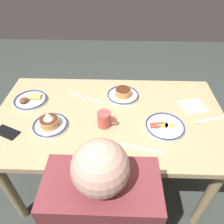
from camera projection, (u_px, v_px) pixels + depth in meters
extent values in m
plane|color=#353B37|center=(110.00, 179.00, 1.83)|extent=(6.00, 6.00, 0.00)
cube|color=tan|center=(110.00, 117.00, 1.35)|extent=(1.47, 0.83, 0.04)
cylinder|color=#97835D|center=(185.00, 126.00, 1.82)|extent=(0.06, 0.06, 0.71)
cylinder|color=#97835D|center=(39.00, 122.00, 1.85)|extent=(0.06, 0.06, 0.71)
cylinder|color=#97835D|center=(208.00, 197.00, 1.34)|extent=(0.06, 0.06, 0.71)
cylinder|color=#97835D|center=(10.00, 190.00, 1.37)|extent=(0.06, 0.06, 0.71)
cylinder|color=white|center=(31.00, 101.00, 1.44)|extent=(0.22, 0.22, 0.01)
torus|color=navy|center=(30.00, 99.00, 1.43)|extent=(0.22, 0.22, 0.01)
cube|color=tan|center=(34.00, 97.00, 1.45)|extent=(0.10, 0.07, 0.02)
ellipsoid|color=brown|center=(23.00, 102.00, 1.40)|extent=(0.04, 0.03, 0.03)
ellipsoid|color=brown|center=(25.00, 100.00, 1.41)|extent=(0.05, 0.04, 0.04)
ellipsoid|color=brown|center=(23.00, 100.00, 1.40)|extent=(0.05, 0.04, 0.04)
cylinder|color=white|center=(123.00, 96.00, 1.48)|extent=(0.22, 0.22, 0.01)
torus|color=navy|center=(123.00, 94.00, 1.48)|extent=(0.22, 0.22, 0.01)
cylinder|color=tan|center=(123.00, 94.00, 1.47)|extent=(0.11, 0.11, 0.01)
cylinder|color=gold|center=(123.00, 93.00, 1.47)|extent=(0.11, 0.11, 0.01)
cylinder|color=#D89048|center=(123.00, 92.00, 1.46)|extent=(0.11, 0.11, 0.01)
cylinder|color=tan|center=(123.00, 90.00, 1.45)|extent=(0.11, 0.11, 0.01)
cylinder|color=#4C2814|center=(123.00, 89.00, 1.45)|extent=(0.10, 0.10, 0.00)
cylinder|color=white|center=(165.00, 127.00, 1.25)|extent=(0.23, 0.23, 0.01)
torus|color=navy|center=(165.00, 126.00, 1.24)|extent=(0.23, 0.23, 0.01)
cylinder|color=white|center=(171.00, 126.00, 1.24)|extent=(0.08, 0.08, 0.01)
sphere|color=yellow|center=(172.00, 126.00, 1.23)|extent=(0.03, 0.03, 0.03)
cylinder|color=white|center=(163.00, 125.00, 1.25)|extent=(0.07, 0.07, 0.01)
sphere|color=yellow|center=(163.00, 126.00, 1.23)|extent=(0.03, 0.03, 0.03)
cube|color=#A6412B|center=(157.00, 124.00, 1.25)|extent=(0.09, 0.03, 0.01)
cube|color=brown|center=(158.00, 127.00, 1.23)|extent=(0.09, 0.02, 0.01)
cylinder|color=white|center=(50.00, 126.00, 1.26)|extent=(0.21, 0.21, 0.01)
torus|color=navy|center=(50.00, 124.00, 1.25)|extent=(0.21, 0.21, 0.01)
cylinder|color=tan|center=(50.00, 124.00, 1.25)|extent=(0.11, 0.11, 0.01)
cylinder|color=tan|center=(50.00, 123.00, 1.24)|extent=(0.11, 0.11, 0.01)
cylinder|color=tan|center=(49.00, 121.00, 1.23)|extent=(0.11, 0.11, 0.01)
cylinder|color=tan|center=(49.00, 120.00, 1.23)|extent=(0.11, 0.11, 0.01)
cylinder|color=#4C2814|center=(49.00, 119.00, 1.22)|extent=(0.10, 0.10, 0.00)
cone|color=white|center=(48.00, 116.00, 1.21)|extent=(0.06, 0.06, 0.04)
cylinder|color=#BF4C47|center=(104.00, 119.00, 1.24)|extent=(0.08, 0.08, 0.10)
torus|color=#BF4C47|center=(111.00, 120.00, 1.24)|extent=(0.07, 0.02, 0.07)
cylinder|color=brown|center=(104.00, 115.00, 1.22)|extent=(0.07, 0.07, 0.01)
cube|color=black|center=(7.00, 132.00, 1.22)|extent=(0.16, 0.12, 0.01)
cube|color=white|center=(193.00, 106.00, 1.41)|extent=(0.18, 0.17, 0.00)
cube|color=silver|center=(94.00, 100.00, 1.45)|extent=(0.17, 0.09, 0.01)
cube|color=silver|center=(104.00, 104.00, 1.42)|extent=(0.03, 0.02, 0.00)
cube|color=silver|center=(104.00, 104.00, 1.42)|extent=(0.03, 0.02, 0.00)
cube|color=silver|center=(104.00, 103.00, 1.43)|extent=(0.03, 0.02, 0.00)
cube|color=silver|center=(105.00, 103.00, 1.43)|extent=(0.03, 0.02, 0.00)
cube|color=silver|center=(80.00, 96.00, 1.49)|extent=(0.16, 0.09, 0.01)
cube|color=silver|center=(88.00, 100.00, 1.45)|extent=(0.03, 0.02, 0.00)
cube|color=silver|center=(88.00, 100.00, 1.46)|extent=(0.03, 0.02, 0.00)
cube|color=silver|center=(89.00, 99.00, 1.46)|extent=(0.03, 0.02, 0.00)
cube|color=silver|center=(89.00, 99.00, 1.46)|extent=(0.03, 0.02, 0.00)
cube|color=silver|center=(145.00, 149.00, 1.13)|extent=(0.20, 0.06, 0.01)
cube|color=silver|center=(129.00, 146.00, 1.15)|extent=(0.09, 0.04, 0.00)
cube|color=silver|center=(211.00, 120.00, 1.30)|extent=(0.19, 0.07, 0.01)
ellipsoid|color=silver|center=(198.00, 122.00, 1.29)|extent=(0.04, 0.03, 0.01)
cube|color=brown|center=(103.00, 217.00, 0.89)|extent=(0.41, 0.22, 0.55)
sphere|color=#D1A08B|center=(100.00, 168.00, 0.65)|extent=(0.19, 0.19, 0.19)
cylinder|color=tan|center=(99.00, 171.00, 0.98)|extent=(0.08, 0.08, 0.26)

